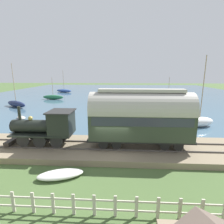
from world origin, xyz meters
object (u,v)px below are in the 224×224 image
(sailboat_white, at_px, (199,121))
(rowboat_far_out, at_px, (20,130))
(sailboat_navy, at_px, (16,104))
(rowboat_mid_harbor, at_px, (21,118))
(rowboat_off_pier, at_px, (156,120))
(passenger_coach, at_px, (140,116))
(sailboat_green, at_px, (53,97))
(sailboat_blue, at_px, (64,91))
(beached_dinghy, at_px, (60,174))
(steam_locomotive, at_px, (49,125))
(sailboat_red, at_px, (168,95))
(rowboat_near_shore, at_px, (130,121))

(sailboat_white, height_order, rowboat_far_out, sailboat_white)
(sailboat_navy, xyz_separation_m, sailboat_white, (-10.88, -29.61, 0.01))
(rowboat_mid_harbor, bearing_deg, sailboat_navy, 80.97)
(sailboat_navy, bearing_deg, rowboat_off_pier, -78.87)
(passenger_coach, bearing_deg, sailboat_green, 32.89)
(passenger_coach, height_order, sailboat_navy, sailboat_navy)
(sailboat_blue, height_order, beached_dinghy, sailboat_blue)
(rowboat_far_out, bearing_deg, sailboat_green, -3.74)
(steam_locomotive, bearing_deg, rowboat_mid_harbor, 40.09)
(steam_locomotive, bearing_deg, rowboat_off_pier, -48.69)
(rowboat_far_out, xyz_separation_m, rowboat_mid_harbor, (5.50, 3.13, -0.06))
(sailboat_red, distance_m, sailboat_white, 27.08)
(sailboat_green, xyz_separation_m, rowboat_far_out, (-24.11, -5.77, -0.34))
(sailboat_white, distance_m, rowboat_far_out, 20.84)
(sailboat_navy, bearing_deg, steam_locomotive, -111.16)
(sailboat_navy, xyz_separation_m, rowboat_far_out, (-13.99, -9.00, -0.41))
(steam_locomotive, xyz_separation_m, rowboat_off_pier, (9.34, -10.63, -1.91))
(sailboat_blue, relative_size, rowboat_off_pier, 2.97)
(passenger_coach, height_order, beached_dinghy, passenger_coach)
(steam_locomotive, xyz_separation_m, beached_dinghy, (-3.89, -2.23, -1.95))
(steam_locomotive, relative_size, beached_dinghy, 1.84)
(rowboat_near_shore, bearing_deg, sailboat_red, -48.47)
(sailboat_navy, relative_size, sailboat_red, 1.53)
(sailboat_red, height_order, rowboat_mid_harbor, sailboat_red)
(steam_locomotive, xyz_separation_m, rowboat_far_out, (4.40, 5.21, -1.95))
(rowboat_mid_harbor, bearing_deg, passenger_coach, -75.83)
(rowboat_near_shore, bearing_deg, steam_locomotive, 117.66)
(sailboat_navy, distance_m, rowboat_far_out, 16.64)
(sailboat_red, xyz_separation_m, rowboat_off_pier, (-25.06, 7.88, -0.33))
(steam_locomotive, xyz_separation_m, sailboat_white, (7.51, -15.39, -1.53))
(sailboat_green, relative_size, rowboat_near_shore, 2.03)
(sailboat_blue, bearing_deg, sailboat_green, -148.69)
(steam_locomotive, relative_size, rowboat_mid_harbor, 2.52)
(sailboat_blue, relative_size, rowboat_far_out, 3.54)
(passenger_coach, relative_size, sailboat_red, 1.54)
(rowboat_far_out, xyz_separation_m, beached_dinghy, (-8.29, -7.45, -0.00))
(sailboat_navy, height_order, rowboat_near_shore, sailboat_navy)
(sailboat_white, bearing_deg, rowboat_off_pier, 51.78)
(steam_locomotive, height_order, rowboat_far_out, steam_locomotive)
(sailboat_white, relative_size, beached_dinghy, 2.78)
(sailboat_red, xyz_separation_m, sailboat_blue, (10.32, 32.16, -0.05))
(sailboat_green, relative_size, rowboat_off_pier, 2.23)
(rowboat_near_shore, height_order, rowboat_mid_harbor, rowboat_near_shore)
(sailboat_navy, height_order, sailboat_white, sailboat_white)
(sailboat_blue, relative_size, rowboat_near_shore, 2.70)
(sailboat_navy, height_order, rowboat_far_out, sailboat_navy)
(sailboat_navy, distance_m, sailboat_white, 31.54)
(passenger_coach, relative_size, sailboat_blue, 1.14)
(sailboat_green, distance_m, sailboat_navy, 10.63)
(sailboat_red, relative_size, sailboat_blue, 0.74)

